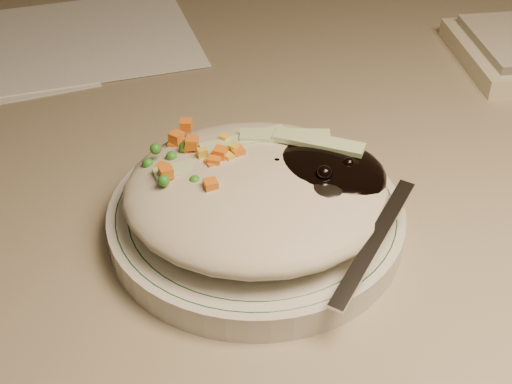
{
  "coord_description": "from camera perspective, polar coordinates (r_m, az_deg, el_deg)",
  "views": [
    {
      "loc": [
        -0.06,
        0.8,
        1.1
      ],
      "look_at": [
        -0.08,
        1.2,
        0.78
      ],
      "focal_mm": 50.0,
      "sensor_mm": 36.0,
      "label": 1
    }
  ],
  "objects": [
    {
      "name": "meal",
      "position": [
        0.51,
        0.47,
        0.42
      ],
      "size": [
        0.21,
        0.19,
        0.05
      ],
      "color": "#B5AB93",
      "rests_on": "plate"
    },
    {
      "name": "plate_rim",
      "position": [
        0.53,
        0.0,
        -1.36
      ],
      "size": [
        0.21,
        0.21,
        0.0
      ],
      "color": "#144723",
      "rests_on": "plate"
    },
    {
      "name": "desk",
      "position": [
        0.81,
        6.16,
        -5.59
      ],
      "size": [
        1.4,
        0.7,
        0.74
      ],
      "color": "gray",
      "rests_on": "ground"
    },
    {
      "name": "plate",
      "position": [
        0.54,
        0.0,
        -2.19
      ],
      "size": [
        0.22,
        0.22,
        0.02
      ],
      "primitive_type": "cylinder",
      "color": "silver",
      "rests_on": "desk"
    }
  ]
}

